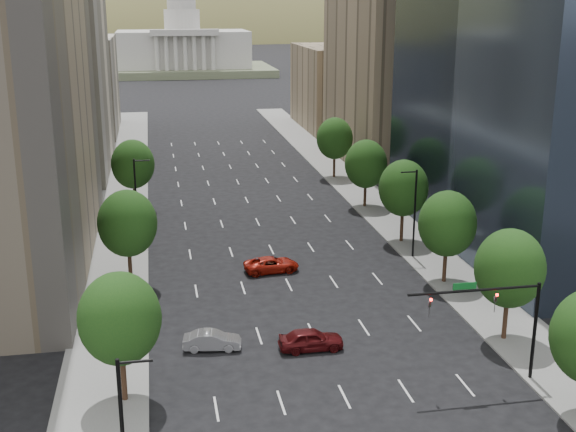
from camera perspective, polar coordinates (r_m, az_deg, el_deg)
sidewalk_left at (r=75.90m, az=-12.94°, el=-3.15°), size 6.00×200.00×0.15m
sidewalk_right at (r=80.39m, az=9.69°, el=-1.86°), size 6.00×200.00×0.15m
midrise_cream_left at (r=115.67m, az=-17.51°, el=11.95°), size 14.00×30.00×35.00m
filler_left at (r=149.10m, az=-15.78°, el=9.62°), size 14.00×26.00×18.00m
parking_tan_right at (r=117.80m, az=7.80°, el=11.38°), size 14.00×30.00×30.00m
filler_right at (r=150.07m, az=3.78°, el=9.84°), size 14.00×26.00×16.00m
tree_right_1 at (r=57.22m, az=16.65°, el=-3.88°), size 5.20×5.20×8.75m
tree_right_2 at (r=67.58m, az=12.13°, el=-0.59°), size 5.20×5.20×8.61m
tree_right_3 at (r=78.30m, az=8.85°, el=2.12°), size 5.20×5.20×8.89m
tree_right_4 at (r=91.37m, az=6.00°, el=3.99°), size 5.20×5.20×8.46m
tree_right_5 at (r=106.46m, az=3.60°, el=5.96°), size 5.20×5.20×8.75m
tree_left_0 at (r=47.69m, az=-12.79°, el=-7.70°), size 5.20×5.20×8.75m
tree_left_1 at (r=66.42m, az=-12.22°, el=-0.57°), size 5.20×5.20×8.97m
tree_left_2 at (r=91.69m, az=-11.82°, el=3.91°), size 5.20×5.20×8.68m
streetlight_rn at (r=73.84m, az=9.66°, el=0.38°), size 1.70×0.20×9.00m
streetlight_ln at (r=79.22m, az=-11.54°, el=1.37°), size 1.70×0.20×9.00m
traffic_signal at (r=50.96m, az=16.10°, el=-7.05°), size 9.12×0.40×7.38m
capitol at (r=262.08m, az=-8.05°, el=12.60°), size 60.00×40.00×35.20m
foothills at (r=615.94m, az=-6.12°, el=10.39°), size 720.00×413.00×263.00m
car_maroon at (r=55.28m, az=1.78°, el=-9.44°), size 4.79×1.96×1.63m
car_silver at (r=55.62m, az=-5.84°, el=-9.48°), size 4.42×2.04×1.41m
car_red_far at (r=70.30m, az=-1.27°, el=-3.74°), size 5.43×2.96×1.44m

